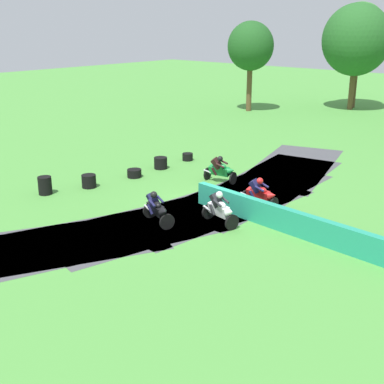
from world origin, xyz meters
name	(u,v)px	position (x,y,z in m)	size (l,w,h in m)	color
ground_plane	(214,207)	(0.00, 0.00, 0.00)	(120.00, 120.00, 0.00)	#4C933D
track_asphalt	(202,203)	(-0.70, 0.06, 0.00)	(8.10, 24.89, 0.01)	#47474C
safety_barrier	(338,237)	(5.72, -0.46, 0.45)	(0.30, 13.03, 0.90)	#239375
motorcycle_lead_black	(157,208)	(-0.40, -2.90, 0.64)	(1.69, 1.15, 1.43)	black
motorcycle_chase_white	(220,209)	(1.41, -1.39, 0.66)	(1.71, 1.00, 1.43)	black
motorcycle_trailing_red	(260,194)	(1.49, 1.09, 0.65)	(1.68, 0.79, 1.43)	black
motorcycle_fourth_green	(220,170)	(-1.94, 2.81, 0.64)	(1.69, 0.95, 1.43)	black
tire_stack_near	(45,185)	(-6.65, -3.68, 0.40)	(0.60, 0.60, 0.80)	black
tire_stack_mid_a	(89,181)	(-5.99, -1.79, 0.30)	(0.66, 0.66, 0.60)	black
tire_stack_mid_b	(134,173)	(-5.65, 0.70, 0.20)	(0.70, 0.70, 0.40)	black
tire_stack_far	(161,163)	(-5.78, 2.66, 0.30)	(0.68, 0.68, 0.60)	black
tire_stack_extra_a	(188,157)	(-5.85, 4.82, 0.20)	(0.57, 0.57, 0.40)	black
traffic_cone	(361,241)	(6.24, 0.26, 0.22)	(0.28, 0.28, 0.44)	orange
tree_mid_rise	(356,40)	(-6.88, 26.81, 5.78)	(5.61, 5.61, 8.74)	brown
tree_behind_barrier	(359,31)	(-7.23, 28.03, 6.49)	(4.36, 4.36, 8.82)	brown
tree_distant	(251,46)	(-13.00, 20.42, 5.28)	(3.78, 3.78, 7.31)	brown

